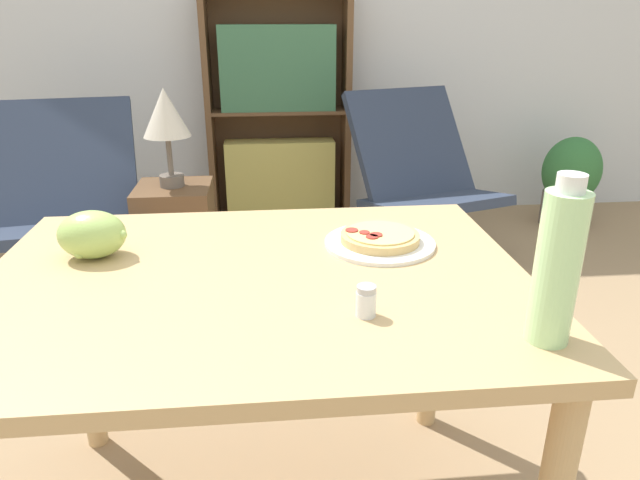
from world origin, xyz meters
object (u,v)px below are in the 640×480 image
(salt_shaker, at_px, (366,301))
(potted_plant_floor, at_px, (570,182))
(pizza_on_plate, at_px, (380,240))
(bookshelf, at_px, (279,121))
(lounge_chair_near, at_px, (71,237))
(lounge_chair_far, at_px, (423,208))
(table_lamp, at_px, (166,117))
(side_table, at_px, (178,239))
(drink_bottle, at_px, (557,266))
(grape_bunch, at_px, (92,235))

(salt_shaker, bearing_deg, potted_plant_floor, 53.93)
(pizza_on_plate, height_order, bookshelf, bookshelf)
(salt_shaker, height_order, lounge_chair_near, lounge_chair_near)
(salt_shaker, xyz_separation_m, potted_plant_floor, (1.72, 2.36, -0.48))
(lounge_chair_far, bearing_deg, table_lamp, 173.46)
(side_table, bearing_deg, drink_bottle, -62.94)
(pizza_on_plate, relative_size, salt_shaker, 4.40)
(lounge_chair_far, height_order, table_lamp, table_lamp)
(lounge_chair_near, bearing_deg, lounge_chair_far, -1.27)
(grape_bunch, relative_size, salt_shaker, 2.58)
(pizza_on_plate, height_order, lounge_chair_near, lounge_chair_near)
(salt_shaker, height_order, bookshelf, bookshelf)
(pizza_on_plate, bearing_deg, bookshelf, 94.48)
(bookshelf, distance_m, side_table, 1.17)
(drink_bottle, bearing_deg, table_lamp, 117.06)
(grape_bunch, height_order, drink_bottle, drink_bottle)
(bookshelf, bearing_deg, side_table, -117.99)
(pizza_on_plate, relative_size, table_lamp, 0.61)
(salt_shaker, height_order, lounge_chair_far, lounge_chair_far)
(grape_bunch, height_order, table_lamp, table_lamp)
(drink_bottle, distance_m, lounge_chair_near, 2.33)
(salt_shaker, relative_size, table_lamp, 0.14)
(bookshelf, bearing_deg, lounge_chair_far, -44.23)
(lounge_chair_near, distance_m, potted_plant_floor, 2.90)
(pizza_on_plate, relative_size, drink_bottle, 0.91)
(salt_shaker, height_order, table_lamp, table_lamp)
(lounge_chair_near, height_order, table_lamp, table_lamp)
(pizza_on_plate, height_order, salt_shaker, salt_shaker)
(lounge_chair_near, relative_size, side_table, 1.68)
(lounge_chair_near, relative_size, potted_plant_floor, 1.56)
(grape_bunch, xyz_separation_m, bookshelf, (0.49, 2.30, -0.15))
(salt_shaker, relative_size, bookshelf, 0.04)
(lounge_chair_near, bearing_deg, pizza_on_plate, -57.33)
(bookshelf, height_order, table_lamp, bookshelf)
(grape_bunch, distance_m, salt_shaker, 0.67)
(pizza_on_plate, relative_size, grape_bunch, 1.70)
(drink_bottle, distance_m, bookshelf, 2.78)
(table_lamp, bearing_deg, lounge_chair_far, 11.61)
(grape_bunch, distance_m, drink_bottle, 0.98)
(drink_bottle, xyz_separation_m, lounge_chair_far, (0.36, 2.03, -0.59))
(grape_bunch, distance_m, lounge_chair_near, 1.52)
(grape_bunch, bearing_deg, potted_plant_floor, 41.40)
(drink_bottle, height_order, potted_plant_floor, drink_bottle)
(salt_shaker, height_order, potted_plant_floor, salt_shaker)
(side_table, height_order, potted_plant_floor, potted_plant_floor)
(side_table, distance_m, table_lamp, 0.57)
(salt_shaker, distance_m, potted_plant_floor, 2.96)
(pizza_on_plate, bearing_deg, lounge_chair_far, 70.39)
(lounge_chair_near, relative_size, table_lamp, 1.99)
(potted_plant_floor, bearing_deg, side_table, -163.23)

